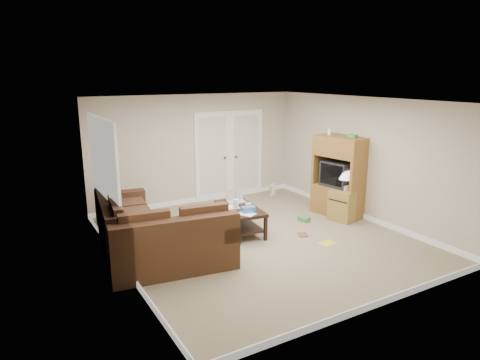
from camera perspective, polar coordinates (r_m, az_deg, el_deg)
floor at (r=7.90m, az=2.69°, el=-7.88°), size 5.50×5.50×0.00m
ceiling at (r=7.34m, az=2.91°, el=10.55°), size 5.00×5.50×0.02m
wall_left at (r=6.56m, az=-15.95°, el=-1.48°), size 0.02×5.50×2.50m
wall_right at (r=9.09m, az=16.20°, el=2.72°), size 0.02×5.50×2.50m
wall_back at (r=9.90m, az=-5.83°, el=4.09°), size 5.00×0.02×2.50m
wall_front at (r=5.50m, az=18.48°, el=-4.63°), size 5.00×0.02×2.50m
baseboards at (r=7.88m, az=2.69°, el=-7.54°), size 5.00×5.50×0.10m
french_doors at (r=10.28m, az=-1.39°, el=3.31°), size 1.80×0.05×2.13m
window_left at (r=7.45m, az=-17.74°, el=2.58°), size 0.05×1.92×1.42m
sectional_sofa at (r=7.34m, az=-12.46°, el=-6.98°), size 2.05×3.15×0.90m
coffee_table at (r=8.15m, az=-0.02°, el=-5.10°), size 0.75×1.28×0.83m
tv_armoire at (r=9.22m, az=13.09°, el=0.55°), size 0.75×1.14×1.82m
side_cabinet at (r=9.04m, az=13.71°, el=-2.92°), size 0.60×0.60×1.04m
space_heater at (r=10.66m, az=4.40°, el=-1.28°), size 0.13×0.12×0.28m
floor_magazine at (r=7.85m, az=11.61°, el=-8.26°), size 0.31×0.25×0.01m
floor_greenbox at (r=8.89m, az=8.51°, el=-5.17°), size 0.22×0.26×0.09m
floor_book at (r=8.14m, az=7.80°, el=-7.25°), size 0.25×0.28×0.02m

